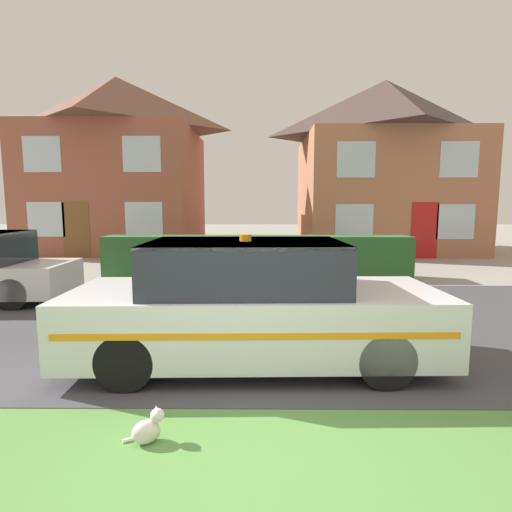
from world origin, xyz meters
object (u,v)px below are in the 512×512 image
at_px(police_car, 253,305).
at_px(house_right, 383,165).
at_px(house_left, 119,164).
at_px(cat, 148,429).

height_order(police_car, house_right, house_right).
relative_size(police_car, house_left, 0.60).
distance_m(cat, house_left, 16.08).
distance_m(cat, house_right, 16.43).
xyz_separation_m(house_left, house_right, (11.58, -0.03, -0.08)).
bearing_deg(house_left, cat, -70.43).
relative_size(cat, house_right, 0.05).
relative_size(house_left, house_right, 1.02).
bearing_deg(police_car, house_left, 113.66).
bearing_deg(house_left, police_car, -64.98).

